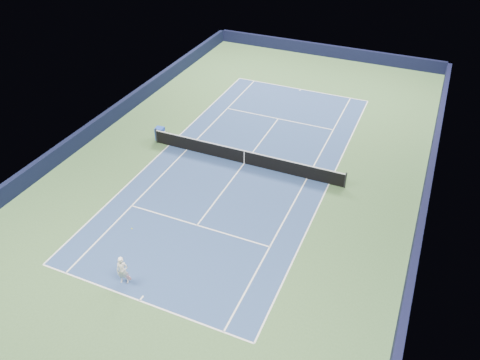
% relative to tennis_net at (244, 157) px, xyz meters
% --- Properties ---
extents(ground, '(40.00, 40.00, 0.00)m').
position_rel_tennis_net_xyz_m(ground, '(0.00, 0.00, -0.50)').
color(ground, '#3B5D32').
rests_on(ground, ground).
extents(wall_far, '(22.00, 0.35, 1.10)m').
position_rel_tennis_net_xyz_m(wall_far, '(0.00, 19.82, 0.05)').
color(wall_far, black).
rests_on(wall_far, ground).
extents(wall_right, '(0.35, 40.00, 1.10)m').
position_rel_tennis_net_xyz_m(wall_right, '(10.82, 0.00, 0.05)').
color(wall_right, black).
rests_on(wall_right, ground).
extents(wall_left, '(0.35, 40.00, 1.10)m').
position_rel_tennis_net_xyz_m(wall_left, '(-10.82, 0.00, 0.05)').
color(wall_left, black).
rests_on(wall_left, ground).
extents(court_surface, '(10.97, 23.77, 0.01)m').
position_rel_tennis_net_xyz_m(court_surface, '(0.00, 0.00, -0.50)').
color(court_surface, navy).
rests_on(court_surface, ground).
extents(baseline_far, '(10.97, 0.08, 0.00)m').
position_rel_tennis_net_xyz_m(baseline_far, '(0.00, 11.88, -0.50)').
color(baseline_far, white).
rests_on(baseline_far, ground).
extents(baseline_near, '(10.97, 0.08, 0.00)m').
position_rel_tennis_net_xyz_m(baseline_near, '(0.00, -11.88, -0.50)').
color(baseline_near, white).
rests_on(baseline_near, ground).
extents(sideline_doubles_right, '(0.08, 23.77, 0.00)m').
position_rel_tennis_net_xyz_m(sideline_doubles_right, '(5.49, 0.00, -0.50)').
color(sideline_doubles_right, white).
rests_on(sideline_doubles_right, ground).
extents(sideline_doubles_left, '(0.08, 23.77, 0.00)m').
position_rel_tennis_net_xyz_m(sideline_doubles_left, '(-5.49, 0.00, -0.50)').
color(sideline_doubles_left, white).
rests_on(sideline_doubles_left, ground).
extents(sideline_singles_right, '(0.08, 23.77, 0.00)m').
position_rel_tennis_net_xyz_m(sideline_singles_right, '(4.12, 0.00, -0.50)').
color(sideline_singles_right, white).
rests_on(sideline_singles_right, ground).
extents(sideline_singles_left, '(0.08, 23.77, 0.00)m').
position_rel_tennis_net_xyz_m(sideline_singles_left, '(-4.12, 0.00, -0.50)').
color(sideline_singles_left, white).
rests_on(sideline_singles_left, ground).
extents(service_line_far, '(8.23, 0.08, 0.00)m').
position_rel_tennis_net_xyz_m(service_line_far, '(0.00, 6.40, -0.50)').
color(service_line_far, white).
rests_on(service_line_far, ground).
extents(service_line_near, '(8.23, 0.08, 0.00)m').
position_rel_tennis_net_xyz_m(service_line_near, '(0.00, -6.40, -0.50)').
color(service_line_near, white).
rests_on(service_line_near, ground).
extents(center_service_line, '(0.08, 12.80, 0.00)m').
position_rel_tennis_net_xyz_m(center_service_line, '(0.00, 0.00, -0.50)').
color(center_service_line, white).
rests_on(center_service_line, ground).
extents(center_mark_far, '(0.08, 0.30, 0.00)m').
position_rel_tennis_net_xyz_m(center_mark_far, '(0.00, 11.73, -0.50)').
color(center_mark_far, white).
rests_on(center_mark_far, ground).
extents(center_mark_near, '(0.08, 0.30, 0.00)m').
position_rel_tennis_net_xyz_m(center_mark_near, '(0.00, -11.73, -0.50)').
color(center_mark_near, white).
rests_on(center_mark_near, ground).
extents(tennis_net, '(12.90, 0.10, 1.07)m').
position_rel_tennis_net_xyz_m(tennis_net, '(0.00, 0.00, 0.00)').
color(tennis_net, black).
rests_on(tennis_net, ground).
extents(sponsor_cube, '(0.61, 0.55, 0.90)m').
position_rel_tennis_net_xyz_m(sponsor_cube, '(-6.40, 0.45, -0.05)').
color(sponsor_cube, '#1D42B2').
rests_on(sponsor_cube, ground).
extents(tennis_player, '(0.77, 1.30, 2.53)m').
position_rel_tennis_net_xyz_m(tennis_player, '(-1.23, -11.22, 0.25)').
color(tennis_player, white).
rests_on(tennis_player, ground).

